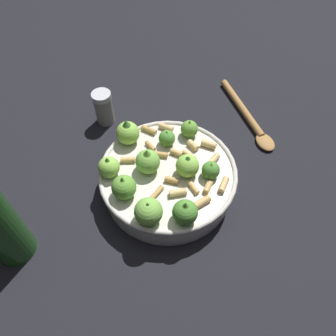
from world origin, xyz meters
TOP-DOWN VIEW (x-y plane):
  - ground_plane at (0.00, 0.00)m, footprint 2.40×2.40m
  - cooking_pan at (-0.00, -0.00)m, footprint 0.26×0.26m
  - pepper_shaker at (-0.20, 0.12)m, footprint 0.04×0.04m
  - wooden_spoon at (0.10, 0.24)m, footprint 0.17×0.19m

SIDE VIEW (x-z plane):
  - ground_plane at x=0.00m, z-range 0.00..0.00m
  - wooden_spoon at x=0.10m, z-range 0.00..0.02m
  - cooking_pan at x=0.00m, z-range -0.02..0.09m
  - pepper_shaker at x=-0.20m, z-range 0.00..0.08m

